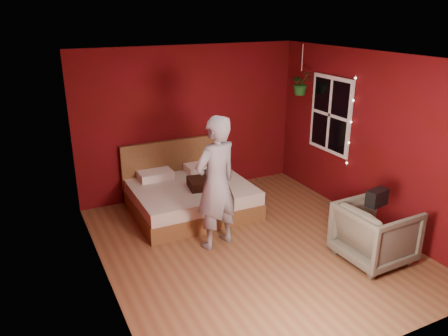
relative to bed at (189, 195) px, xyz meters
The scene contains 10 objects.
floor 1.55m from the bed, 76.95° to the right, with size 4.50×4.50×0.00m, color brown.
room_walls 2.08m from the bed, 76.95° to the right, with size 4.04×4.54×2.62m.
window 2.68m from the bed, 14.34° to the right, with size 0.05×0.97×1.27m.
fairy_lights 2.83m from the bed, 26.02° to the right, with size 0.04×0.04×1.45m.
bed is the anchor object (origin of this frame).
person 1.40m from the bed, 94.12° to the right, with size 0.68×0.45×1.88m, color gray.
armchair 2.98m from the bed, 57.22° to the right, with size 0.85×0.87×0.79m, color #6B6554.
handbag 3.01m from the bed, 57.40° to the right, with size 0.30×0.15×0.21m, color black.
throw_pillow 0.39m from the bed, 63.08° to the right, with size 0.42×0.42×0.15m, color #321A10.
hanging_plant 2.69m from the bed, ahead, with size 0.38×0.34×0.85m.
Camera 1 is at (-2.74, -4.68, 3.16)m, focal length 35.00 mm.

